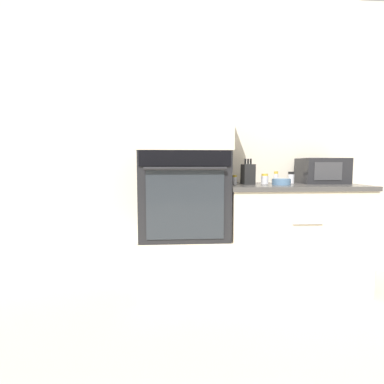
# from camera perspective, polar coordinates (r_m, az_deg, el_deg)

# --- Properties ---
(ground_plane) EXTENTS (12.00, 12.00, 0.00)m
(ground_plane) POSITION_cam_1_polar(r_m,az_deg,el_deg) (2.39, 7.76, -20.36)
(ground_plane) COLOR beige
(wall_back) EXTENTS (8.00, 0.05, 2.50)m
(wall_back) POSITION_cam_1_polar(r_m,az_deg,el_deg) (2.79, 5.45, 9.69)
(wall_back) COLOR beige
(wall_back) RESTS_ON ground_plane
(oven_cabinet_base) EXTENTS (0.70, 0.60, 0.46)m
(oven_cabinet_base) POSITION_cam_1_polar(r_m,az_deg,el_deg) (2.54, -1.57, -13.18)
(oven_cabinet_base) COLOR beige
(oven_cabinet_base) RESTS_ON ground_plane
(wall_oven) EXTENTS (0.68, 0.64, 0.68)m
(wall_oven) POSITION_cam_1_polar(r_m,az_deg,el_deg) (2.42, -1.60, -0.36)
(wall_oven) COLOR black
(wall_oven) RESTS_ON oven_cabinet_base
(oven_cabinet_upper) EXTENTS (0.70, 0.60, 0.58)m
(oven_cabinet_upper) POSITION_cam_1_polar(r_m,az_deg,el_deg) (2.45, -1.64, 14.40)
(oven_cabinet_upper) COLOR beige
(oven_cabinet_upper) RESTS_ON wall_oven
(counter_unit) EXTENTS (1.12, 0.63, 0.87)m
(counter_unit) POSITION_cam_1_polar(r_m,az_deg,el_deg) (2.68, 18.25, -7.89)
(counter_unit) COLOR beige
(counter_unit) RESTS_ON ground_plane
(microwave) EXTENTS (0.38, 0.29, 0.22)m
(microwave) POSITION_cam_1_polar(r_m,az_deg,el_deg) (2.83, 23.52, 3.72)
(microwave) COLOR #232326
(microwave) RESTS_ON counter_unit
(knife_block) EXTENTS (0.09, 0.15, 0.21)m
(knife_block) POSITION_cam_1_polar(r_m,az_deg,el_deg) (2.52, 10.59, 3.39)
(knife_block) COLOR black
(knife_block) RESTS_ON counter_unit
(bowl) EXTENTS (0.15, 0.15, 0.05)m
(bowl) POSITION_cam_1_polar(r_m,az_deg,el_deg) (2.51, 16.63, 1.89)
(bowl) COLOR #517599
(bowl) RESTS_ON counter_unit
(condiment_jar_near) EXTENTS (0.04, 0.04, 0.10)m
(condiment_jar_near) POSITION_cam_1_polar(r_m,az_deg,el_deg) (2.81, 15.70, 2.75)
(condiment_jar_near) COLOR silver
(condiment_jar_near) RESTS_ON counter_unit
(condiment_jar_mid) EXTENTS (0.05, 0.05, 0.10)m
(condiment_jar_mid) POSITION_cam_1_polar(r_m,az_deg,el_deg) (2.75, 18.33, 2.62)
(condiment_jar_mid) COLOR silver
(condiment_jar_mid) RESTS_ON counter_unit
(condiment_jar_far) EXTENTS (0.04, 0.04, 0.08)m
(condiment_jar_far) POSITION_cam_1_polar(r_m,az_deg,el_deg) (2.47, 8.12, 2.30)
(condiment_jar_far) COLOR silver
(condiment_jar_far) RESTS_ON counter_unit
(condiment_jar_back) EXTENTS (0.06, 0.06, 0.09)m
(condiment_jar_back) POSITION_cam_1_polar(r_m,az_deg,el_deg) (2.60, 13.68, 2.44)
(condiment_jar_back) COLOR silver
(condiment_jar_back) RESTS_ON counter_unit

